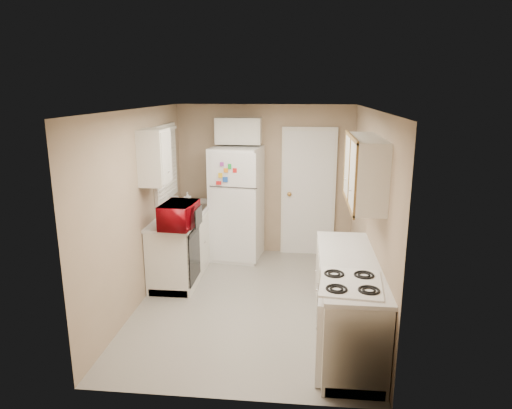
# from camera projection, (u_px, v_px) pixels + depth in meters

# --- Properties ---
(floor) EXTENTS (3.80, 3.80, 0.00)m
(floor) POSITION_uv_depth(u_px,v_px,m) (252.00, 301.00, 5.81)
(floor) COLOR #A8A49C
(floor) RESTS_ON ground
(ceiling) EXTENTS (3.80, 3.80, 0.00)m
(ceiling) POSITION_uv_depth(u_px,v_px,m) (252.00, 109.00, 5.22)
(ceiling) COLOR white
(ceiling) RESTS_ON floor
(wall_left) EXTENTS (3.80, 3.80, 0.00)m
(wall_left) POSITION_uv_depth(u_px,v_px,m) (140.00, 208.00, 5.65)
(wall_left) COLOR tan
(wall_left) RESTS_ON floor
(wall_right) EXTENTS (3.80, 3.80, 0.00)m
(wall_right) POSITION_uv_depth(u_px,v_px,m) (370.00, 214.00, 5.37)
(wall_right) COLOR tan
(wall_right) RESTS_ON floor
(wall_back) EXTENTS (2.80, 2.80, 0.00)m
(wall_back) POSITION_uv_depth(u_px,v_px,m) (265.00, 180.00, 7.34)
(wall_back) COLOR tan
(wall_back) RESTS_ON floor
(wall_front) EXTENTS (2.80, 2.80, 0.00)m
(wall_front) POSITION_uv_depth(u_px,v_px,m) (226.00, 271.00, 3.68)
(wall_front) COLOR tan
(wall_front) RESTS_ON floor
(left_counter) EXTENTS (0.60, 1.80, 0.90)m
(left_counter) POSITION_uv_depth(u_px,v_px,m) (184.00, 242.00, 6.67)
(left_counter) COLOR silver
(left_counter) RESTS_ON floor
(dishwasher) EXTENTS (0.03, 0.58, 0.72)m
(dishwasher) POSITION_uv_depth(u_px,v_px,m) (194.00, 255.00, 6.05)
(dishwasher) COLOR black
(dishwasher) RESTS_ON floor
(sink) EXTENTS (0.54, 0.74, 0.16)m
(sink) POSITION_uv_depth(u_px,v_px,m) (186.00, 213.00, 6.72)
(sink) COLOR gray
(sink) RESTS_ON left_counter
(microwave) EXTENTS (0.60, 0.36, 0.39)m
(microwave) POSITION_uv_depth(u_px,v_px,m) (179.00, 216.00, 5.83)
(microwave) COLOR #93050E
(microwave) RESTS_ON left_counter
(soap_bottle) EXTENTS (0.10, 0.10, 0.19)m
(soap_bottle) POSITION_uv_depth(u_px,v_px,m) (188.00, 198.00, 7.01)
(soap_bottle) COLOR silver
(soap_bottle) RESTS_ON left_counter
(window_blinds) EXTENTS (0.10, 0.98, 1.08)m
(window_blinds) POSITION_uv_depth(u_px,v_px,m) (166.00, 163.00, 6.56)
(window_blinds) COLOR silver
(window_blinds) RESTS_ON wall_left
(upper_cabinet_left) EXTENTS (0.30, 0.45, 0.70)m
(upper_cabinet_left) POSITION_uv_depth(u_px,v_px,m) (154.00, 157.00, 5.70)
(upper_cabinet_left) COLOR silver
(upper_cabinet_left) RESTS_ON wall_left
(refrigerator) EXTENTS (0.82, 0.80, 1.77)m
(refrigerator) POSITION_uv_depth(u_px,v_px,m) (237.00, 203.00, 7.15)
(refrigerator) COLOR white
(refrigerator) RESTS_ON floor
(cabinet_over_fridge) EXTENTS (0.70, 0.30, 0.40)m
(cabinet_over_fridge) POSITION_uv_depth(u_px,v_px,m) (239.00, 131.00, 7.04)
(cabinet_over_fridge) COLOR silver
(cabinet_over_fridge) RESTS_ON wall_back
(interior_door) EXTENTS (0.86, 0.06, 2.08)m
(interior_door) POSITION_uv_depth(u_px,v_px,m) (308.00, 193.00, 7.28)
(interior_door) COLOR white
(interior_door) RESTS_ON floor
(right_counter) EXTENTS (0.60, 2.00, 0.90)m
(right_counter) POSITION_uv_depth(u_px,v_px,m) (347.00, 301.00, 4.81)
(right_counter) COLOR silver
(right_counter) RESTS_ON floor
(stove) EXTENTS (0.61, 0.73, 0.83)m
(stove) POSITION_uv_depth(u_px,v_px,m) (348.00, 332.00, 4.28)
(stove) COLOR white
(stove) RESTS_ON floor
(upper_cabinet_right) EXTENTS (0.30, 1.20, 0.70)m
(upper_cabinet_right) POSITION_uv_depth(u_px,v_px,m) (365.00, 171.00, 4.76)
(upper_cabinet_right) COLOR silver
(upper_cabinet_right) RESTS_ON wall_right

